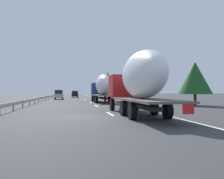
% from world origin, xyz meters
% --- Properties ---
extents(ground_plane, '(260.00, 260.00, 0.00)m').
position_xyz_m(ground_plane, '(40.00, 0.00, 0.00)').
color(ground_plane, '#38383A').
extents(lane_stripe_0, '(3.20, 0.20, 0.01)m').
position_xyz_m(lane_stripe_0, '(2.00, -1.80, 0.00)').
color(lane_stripe_0, white).
rests_on(lane_stripe_0, ground_plane).
extents(lane_stripe_1, '(3.20, 0.20, 0.01)m').
position_xyz_m(lane_stripe_1, '(11.92, -1.80, 0.00)').
color(lane_stripe_1, white).
rests_on(lane_stripe_1, ground_plane).
extents(lane_stripe_2, '(3.20, 0.20, 0.01)m').
position_xyz_m(lane_stripe_2, '(20.43, -1.80, 0.00)').
color(lane_stripe_2, white).
rests_on(lane_stripe_2, ground_plane).
extents(lane_stripe_3, '(3.20, 0.20, 0.01)m').
position_xyz_m(lane_stripe_3, '(34.23, -1.80, 0.00)').
color(lane_stripe_3, white).
rests_on(lane_stripe_3, ground_plane).
extents(lane_stripe_4, '(3.20, 0.20, 0.01)m').
position_xyz_m(lane_stripe_4, '(37.24, -1.80, 0.00)').
color(lane_stripe_4, white).
rests_on(lane_stripe_4, ground_plane).
extents(lane_stripe_5, '(3.20, 0.20, 0.01)m').
position_xyz_m(lane_stripe_5, '(53.78, -1.80, 0.00)').
color(lane_stripe_5, white).
rests_on(lane_stripe_5, ground_plane).
extents(lane_stripe_6, '(3.20, 0.20, 0.01)m').
position_xyz_m(lane_stripe_6, '(67.81, -1.80, 0.00)').
color(lane_stripe_6, white).
rests_on(lane_stripe_6, ground_plane).
extents(edge_line_right, '(110.00, 0.20, 0.01)m').
position_xyz_m(edge_line_right, '(45.00, -5.50, 0.00)').
color(edge_line_right, white).
rests_on(edge_line_right, ground_plane).
extents(truck_lead, '(12.25, 2.55, 4.13)m').
position_xyz_m(truck_lead, '(20.58, -3.60, 2.35)').
color(truck_lead, navy).
rests_on(truck_lead, ground_plane).
extents(truck_trailing, '(12.99, 2.55, 4.34)m').
position_xyz_m(truck_trailing, '(0.68, -3.60, 2.47)').
color(truck_trailing, '#B21919').
rests_on(truck_trailing, ground_plane).
extents(car_silver_hatch, '(4.23, 1.80, 1.99)m').
position_xyz_m(car_silver_hatch, '(36.83, 3.67, 0.98)').
color(car_silver_hatch, '#ADB2B7').
rests_on(car_silver_hatch, ground_plane).
extents(car_black_suv, '(4.37, 1.79, 1.86)m').
position_xyz_m(car_black_suv, '(51.35, 0.09, 0.94)').
color(car_black_suv, black).
rests_on(car_black_suv, ground_plane).
extents(car_yellow_coupe, '(4.50, 1.85, 1.92)m').
position_xyz_m(car_yellow_coupe, '(78.84, -0.01, 0.96)').
color(car_yellow_coupe, gold).
rests_on(car_yellow_coupe, ground_plane).
extents(road_sign, '(0.10, 0.90, 3.14)m').
position_xyz_m(road_sign, '(38.44, -6.70, 2.17)').
color(road_sign, gray).
rests_on(road_sign, ground_plane).
extents(tree_0, '(3.08, 3.08, 5.49)m').
position_xyz_m(tree_0, '(32.02, -10.87, 3.46)').
color(tree_0, '#472D19').
rests_on(tree_0, ground_plane).
extents(tree_1, '(3.97, 3.97, 5.19)m').
position_xyz_m(tree_1, '(10.69, -13.41, 3.27)').
color(tree_1, '#472D19').
rests_on(tree_1, ground_plane).
extents(tree_2, '(2.81, 2.81, 7.88)m').
position_xyz_m(tree_2, '(58.85, -10.21, 4.90)').
color(tree_2, '#472D19').
rests_on(tree_2, ground_plane).
extents(tree_3, '(3.13, 3.13, 5.86)m').
position_xyz_m(tree_3, '(50.99, -12.64, 3.82)').
color(tree_3, '#472D19').
rests_on(tree_3, ground_plane).
extents(guardrail_median, '(94.00, 0.10, 0.76)m').
position_xyz_m(guardrail_median, '(43.00, 6.00, 0.58)').
color(guardrail_median, '#9EA0A5').
rests_on(guardrail_median, ground_plane).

